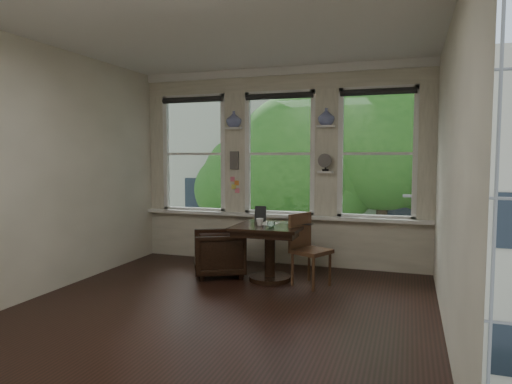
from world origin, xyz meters
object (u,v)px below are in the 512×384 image
(table, at_px, (270,253))
(laptop, at_px, (297,225))
(side_chair_right, at_px, (311,250))
(armchair_left, at_px, (219,253))
(mug, at_px, (260,222))

(table, distance_m, laptop, 0.54)
(table, height_order, side_chair_right, side_chair_right)
(table, distance_m, armchair_left, 0.74)
(side_chair_right, height_order, laptop, side_chair_right)
(side_chair_right, height_order, mug, side_chair_right)
(side_chair_right, bearing_deg, laptop, 89.80)
(side_chair_right, bearing_deg, mug, 116.92)
(armchair_left, xyz_separation_m, side_chair_right, (1.32, -0.08, 0.14))
(side_chair_right, bearing_deg, table, 108.94)
(mug, bearing_deg, side_chair_right, 0.38)
(side_chair_right, bearing_deg, armchair_left, 113.00)
(laptop, relative_size, mug, 3.56)
(mug, bearing_deg, armchair_left, 172.15)
(laptop, bearing_deg, mug, -158.09)
(side_chair_right, distance_m, mug, 0.77)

